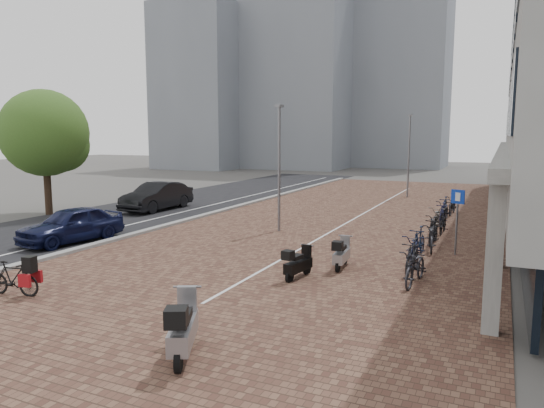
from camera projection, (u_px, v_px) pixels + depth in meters
The scene contains 18 objects.
ground at pixel (194, 267), 16.19m from camera, with size 140.00×140.00×0.00m, color #474442.
plaza_brick at pixel (355, 216), 26.17m from camera, with size 14.50×42.00×0.04m, color brown.
street_asphalt at pixel (179, 204), 30.72m from camera, with size 8.00×50.00×0.03m, color black.
curb at pixel (235, 207), 29.09m from camera, with size 0.35×42.00×0.14m, color gray.
lane_line at pixel (207, 206), 29.89m from camera, with size 0.12×44.00×0.00m, color white.
parking_line at pixel (359, 216), 26.08m from camera, with size 0.10×30.00×0.00m, color white.
bg_towers at pixel (310, 58), 64.26m from camera, with size 33.00×23.00×32.00m.
car_navy at pixel (71, 225), 19.83m from camera, with size 1.68×4.18×1.42m, color black.
car_dark at pixel (157, 196), 28.31m from camera, with size 1.66×4.77×1.57m, color black.
hero_bike at pixel (13, 278), 13.24m from camera, with size 1.61×0.72×1.10m.
scooter_front at pixel (342, 253), 15.94m from camera, with size 0.46×1.46×1.01m, color #A2A2A7, non-canonical shape.
scooter_mid at pixel (298, 263), 14.81m from camera, with size 0.44×1.40×0.96m, color black, non-canonical shape.
scooter_back at pixel (183, 326), 9.55m from camera, with size 0.56×1.81×1.24m, color gray, non-canonical shape.
parking_sign at pixel (457, 212), 17.52m from camera, with size 0.47×0.22×2.34m.
lamp_near at pixel (279, 170), 21.76m from camera, with size 0.12×0.12×5.44m, color slate.
lamp_far at pixel (409, 157), 33.63m from camera, with size 0.12×0.12×5.51m, color slate.
street_tree at pixel (48, 136), 26.30m from camera, with size 4.52×4.52×6.58m.
bike_row at pixel (435, 226), 20.56m from camera, with size 1.33×15.81×1.05m.
Camera 1 is at (8.85, -13.28, 4.23)m, focal length 33.21 mm.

